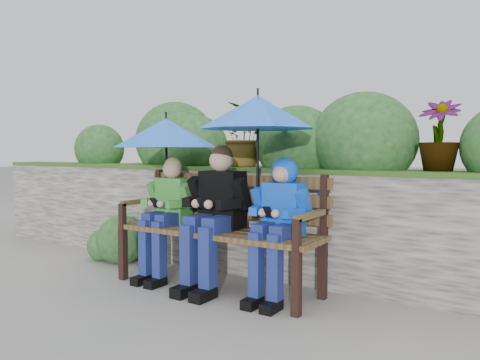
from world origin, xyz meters
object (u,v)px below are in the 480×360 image
Objects in this scene: boy_right at (279,214)px; umbrella_right at (258,112)px; park_bench at (222,222)px; boy_left at (167,210)px; boy_middle at (215,209)px; umbrella_left at (166,133)px.

umbrella_right is (-0.22, 0.03, 0.81)m from boy_right.
park_bench is 1.68× the size of boy_left.
boy_left is 0.56m from boy_middle.
umbrella_right reaches higher than boy_middle.
umbrella_left reaches higher than park_bench.
park_bench is at bearing 172.91° from boy_right.
umbrella_left is (-0.05, 0.06, 0.71)m from boy_left.
boy_right is 0.84m from umbrella_right.
park_bench is 0.99m from umbrella_left.
park_bench is 1.97× the size of umbrella_left.
umbrella_left is at bearing 177.76° from boy_right.
park_bench is at bearing 8.88° from boy_left.
boy_left is at bearing -48.49° from umbrella_left.
boy_left is 0.99× the size of boy_right.
boy_right is (0.61, -0.08, 0.12)m from park_bench.
umbrella_left reaches higher than boy_right.
boy_left is 1.28m from umbrella_right.
boy_middle reaches higher than boy_right.
umbrella_left is at bearing 173.39° from boy_middle.
boy_middle is 1.29× the size of umbrella_left.
umbrella_left reaches higher than boy_left.
umbrella_right is (1.00, -0.01, 0.15)m from umbrella_left.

